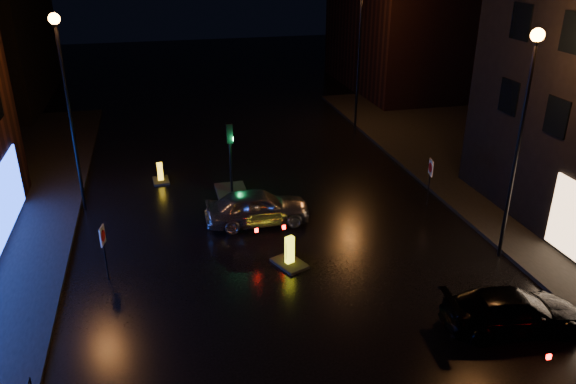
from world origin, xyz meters
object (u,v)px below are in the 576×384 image
Objects in this scene: bollard_near at (290,259)px; bollard_far at (161,177)px; road_sign_left at (103,240)px; traffic_signal at (232,184)px; road_sign_right at (430,171)px; dark_sedan at (513,311)px; silver_hatchback at (258,207)px.

bollard_near is 1.33× the size of bollard_far.
road_sign_left is (-6.43, 0.62, 1.28)m from bollard_near.
traffic_signal is at bearing 76.28° from bollard_near.
road_sign_left is 0.93× the size of road_sign_right.
road_sign_right is at bearing -29.44° from bollard_far.
road_sign_left is at bearing 71.82° from dark_sedan.
dark_sedan is (6.87, -11.97, 0.13)m from traffic_signal.
silver_hatchback is at bearing -78.90° from traffic_signal.
traffic_signal reaches higher than silver_hatchback.
bollard_near is at bearing 6.46° from road_sign_left.
road_sign_left reaches higher than bollard_near.
bollard_near is at bearing -171.08° from silver_hatchback.
traffic_signal is 0.79× the size of silver_hatchback.
road_sign_right reaches higher than road_sign_left.
silver_hatchback reaches higher than dark_sedan.
silver_hatchback is at bearing 38.52° from road_sign_left.
dark_sedan is at bearing -143.72° from silver_hatchback.
bollard_far is at bearing -14.66° from road_sign_right.
bollard_far is (-3.83, 5.52, -0.52)m from silver_hatchback.
traffic_signal is at bearing -39.52° from bollard_far.
road_sign_right is (7.74, -0.08, 0.90)m from silver_hatchback.
road_sign_left is at bearing 23.07° from road_sign_right.
road_sign_right is (11.57, -5.60, 1.42)m from bollard_far.
bollard_far is at bearing 42.53° from dark_sedan.
bollard_near is 8.15m from road_sign_right.
road_sign_left is at bearing -107.45° from bollard_far.
silver_hatchback is at bearing 74.85° from bollard_near.
dark_sedan is 2.11× the size of road_sign_left.
silver_hatchback is 3.70× the size of bollard_far.
road_sign_right reaches higher than dark_sedan.
silver_hatchback is at bearing 42.79° from dark_sedan.
dark_sedan is (6.24, -8.77, -0.11)m from silver_hatchback.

